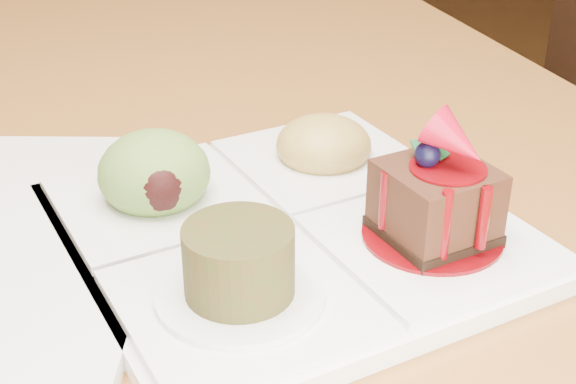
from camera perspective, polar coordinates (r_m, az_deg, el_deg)
name	(u,v)px	position (r m, az deg, el deg)	size (l,w,h in m)	color
dining_table	(26,143)	(0.84, -18.16, 3.36)	(1.00, 1.80, 0.75)	#9A5B27
chair_right	(576,112)	(1.35, 19.77, 5.39)	(0.42, 0.42, 0.93)	black
sampler_plate	(282,211)	(0.50, -0.42, -1.33)	(0.30, 0.30, 0.10)	white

